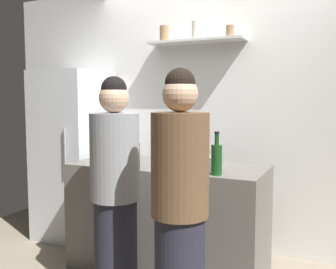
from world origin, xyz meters
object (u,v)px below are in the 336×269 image
Objects in this scene: wine_bottle_dark_glass at (185,154)px; person_grey_hoodie at (115,195)px; refrigerator at (74,155)px; wine_bottle_green_glass at (217,158)px; wine_bottle_amber_glass at (135,154)px; person_brown_jacket at (180,210)px; baking_pan at (198,161)px; water_bottle_plastic at (126,154)px; wine_bottle_pale_glass at (127,145)px; utensil_holder at (213,164)px.

person_grey_hoodie reaches higher than wine_bottle_dark_glass.
refrigerator reaches higher than wine_bottle_green_glass.
wine_bottle_amber_glass is 0.48m from person_grey_hoodie.
wine_bottle_dark_glass is 0.73m from person_brown_jacket.
wine_bottle_green_glass reaches higher than baking_pan.
wine_bottle_dark_glass is at bearing -4.21° from water_bottle_plastic.
wine_bottle_amber_glass is at bearing -52.32° from wine_bottle_pale_glass.
wine_bottle_dark_glass reaches higher than water_bottle_plastic.
person_brown_jacket is at bearing -34.57° from refrigerator.
refrigerator reaches higher than utensil_holder.
wine_bottle_dark_glass reaches higher than wine_bottle_amber_glass.
utensil_holder is 0.75× the size of wine_bottle_amber_glass.
wine_bottle_pale_glass is at bearing 175.50° from baking_pan.
wine_bottle_dark_glass reaches higher than baking_pan.
wine_bottle_amber_glass is at bearing 177.87° from wine_bottle_green_glass.
refrigerator is 8.69× the size of water_bottle_plastic.
refrigerator is 0.77m from wine_bottle_pale_glass.
person_grey_hoodie is (-0.56, 0.19, -0.01)m from person_brown_jacket.
utensil_holder reaches higher than water_bottle_plastic.
wine_bottle_dark_glass is 1.12× the size of wine_bottle_amber_glass.
baking_pan is at bearing 91.80° from wine_bottle_dark_glass.
wine_bottle_dark_glass is at bearing 164.24° from wine_bottle_green_glass.
baking_pan is at bearing 54.71° from person_brown_jacket.
wine_bottle_green_glass reaches higher than wine_bottle_amber_glass.
wine_bottle_amber_glass is at bearing -172.83° from wine_bottle_dark_glass.
water_bottle_plastic is 0.12× the size of person_brown_jacket.
water_bottle_plastic is at bearing 89.04° from person_brown_jacket.
person_grey_hoodie is at bearing -147.38° from wine_bottle_green_glass.
wine_bottle_pale_glass is 0.83m from wine_bottle_dark_glass.
person_brown_jacket is (0.23, -0.65, -0.23)m from wine_bottle_dark_glass.
wine_bottle_amber_glass is (1.07, -0.58, 0.15)m from refrigerator.
water_bottle_plastic is 1.06m from person_brown_jacket.
wine_bottle_pale_glass is at bearing 127.68° from wine_bottle_amber_glass.
baking_pan is 1.03× the size of wine_bottle_dark_glass.
utensil_holder is at bearing 43.14° from person_brown_jacket.
refrigerator reaches higher than person_grey_hoodie.
baking_pan is 0.86m from person_grey_hoodie.
utensil_holder is at bearing 1.05° from water_bottle_plastic.
wine_bottle_green_glass is (1.75, -0.60, 0.16)m from refrigerator.
utensil_holder is 0.14× the size of person_grey_hoodie.
wine_bottle_green_glass reaches higher than utensil_holder.
person_brown_jacket reaches higher than person_grey_hoodie.
wine_bottle_dark_glass is at bearing -27.00° from wine_bottle_pale_glass.
wine_bottle_dark_glass is at bearing 60.27° from person_brown_jacket.
refrigerator is 2.08m from person_brown_jacket.
refrigerator is at bearing 164.36° from utensil_holder.
baking_pan is 0.55m from wine_bottle_amber_glass.
person_grey_hoodie reaches higher than wine_bottle_amber_glass.
wine_bottle_green_glass is 0.19× the size of person_brown_jacket.
refrigerator is at bearing 96.25° from person_brown_jacket.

